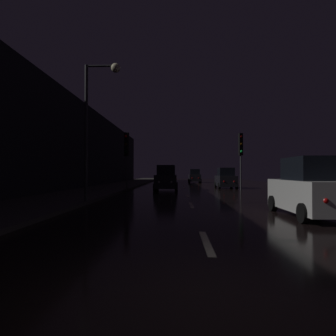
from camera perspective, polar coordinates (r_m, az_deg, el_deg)
The scene contains 11 objects.
ground at distance 27.84m, azimuth 3.28°, elevation -4.02°, with size 26.54×84.00×0.02m, color black.
sidewalk_left at distance 28.57m, azimuth -11.07°, elevation -3.75°, with size 4.40×84.00×0.15m, color #33302D.
building_facade_left at distance 26.04m, azimuth -18.41°, elevation 4.64°, with size 0.80×63.00×8.00m, color black.
lane_centerline at distance 20.36m, azimuth 3.74°, elevation -5.14°, with size 0.16×30.41×0.01m.
traffic_light_far_left at distance 23.49m, azimuth -8.21°, elevation 3.80°, with size 0.37×0.48×4.74m.
traffic_light_far_right at distance 25.54m, azimuth 14.20°, elevation 3.71°, with size 0.35×0.48×4.89m.
streetlamp_overhead at distance 14.32m, azimuth -14.01°, elevation 11.10°, with size 1.70×0.44×6.70m.
car_approaching_headlights at distance 24.52m, azimuth -0.36°, elevation -2.15°, with size 1.95×4.23×2.13m.
car_parked_right_far at distance 28.29m, azimuth 11.34°, elevation -2.11°, with size 1.80×3.90×1.96m.
car_parked_right_near at distance 11.10m, azimuth 26.42°, elevation -3.81°, with size 1.87×4.06×2.04m.
car_distant_taillights at distance 43.22m, azimuth 5.28°, elevation -1.67°, with size 1.83×3.97×2.00m.
Camera 1 is at (-0.61, -3.29, 1.52)m, focal length 30.79 mm.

